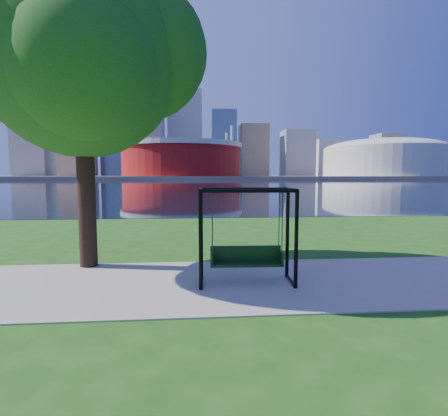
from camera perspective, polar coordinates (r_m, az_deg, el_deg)
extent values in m
plane|color=#1E5114|center=(8.87, 1.49, -11.17)|extent=(900.00, 900.00, 0.00)
cube|color=#9E937F|center=(8.39, 1.87, -12.03)|extent=(120.00, 4.00, 0.03)
cube|color=black|center=(110.48, -4.28, 4.04)|extent=(900.00, 180.00, 0.02)
cube|color=#937F60|center=(314.46, -4.60, 5.06)|extent=(900.00, 228.00, 2.00)
cylinder|color=maroon|center=(243.85, -6.95, 7.78)|extent=(80.00, 80.00, 22.00)
cylinder|color=silver|center=(244.44, -6.97, 10.01)|extent=(83.00, 83.00, 3.00)
cylinder|color=silver|center=(263.99, 0.44, 8.72)|extent=(2.00, 2.00, 32.00)
cylinder|color=silver|center=(266.24, -13.98, 8.53)|extent=(2.00, 2.00, 32.00)
cylinder|color=silver|center=(228.87, -15.51, 9.04)|extent=(2.00, 2.00, 32.00)
cylinder|color=silver|center=(226.24, 1.32, 9.28)|extent=(2.00, 2.00, 32.00)
cylinder|color=beige|center=(278.99, 24.59, 6.82)|extent=(84.00, 84.00, 20.00)
ellipsoid|color=beige|center=(279.44, 24.67, 8.67)|extent=(84.00, 84.00, 15.12)
cube|color=gray|center=(348.83, -28.68, 9.72)|extent=(28.00, 28.00, 62.00)
cube|color=#998466|center=(326.87, -22.93, 12.59)|extent=(26.00, 26.00, 88.00)
cube|color=slate|center=(343.75, -16.74, 12.99)|extent=(30.00, 24.00, 95.00)
cube|color=gray|center=(317.86, -12.04, 11.65)|extent=(24.00, 24.00, 72.00)
cube|color=silver|center=(345.83, -6.36, 11.88)|extent=(32.00, 28.00, 80.00)
cube|color=slate|center=(320.77, -0.10, 10.45)|extent=(22.00, 22.00, 58.00)
cube|color=#998466|center=(338.92, 4.82, 9.31)|extent=(26.00, 26.00, 48.00)
cube|color=gray|center=(338.00, 11.88, 8.72)|extent=(28.00, 24.00, 42.00)
cube|color=silver|center=(374.43, 16.70, 7.81)|extent=(30.00, 26.00, 36.00)
cube|color=gray|center=(377.93, 24.97, 7.82)|extent=(24.00, 24.00, 40.00)
cube|color=#998466|center=(411.39, 28.79, 6.86)|extent=(26.00, 26.00, 32.00)
sphere|color=#998466|center=(336.50, -23.24, 20.62)|extent=(10.00, 10.00, 10.00)
cylinder|color=black|center=(7.60, -3.85, -5.48)|extent=(0.09, 0.09, 2.19)
cylinder|color=black|center=(7.84, 11.72, -5.24)|extent=(0.09, 0.09, 2.19)
cylinder|color=black|center=(8.44, -3.73, -4.38)|extent=(0.09, 0.09, 2.19)
cylinder|color=black|center=(8.66, 10.31, -4.21)|extent=(0.09, 0.09, 2.19)
cylinder|color=black|center=(7.52, 4.12, 2.82)|extent=(2.10, 0.16, 0.09)
cylinder|color=black|center=(8.37, 3.42, 3.08)|extent=(2.10, 0.16, 0.09)
cylinder|color=black|center=(7.90, -3.84, 2.94)|extent=(0.12, 0.86, 0.09)
cylinder|color=black|center=(8.26, -3.74, -11.88)|extent=(0.10, 0.86, 0.07)
cylinder|color=black|center=(8.13, 11.12, 2.93)|extent=(0.12, 0.86, 0.09)
cylinder|color=black|center=(8.48, 10.86, -11.50)|extent=(0.10, 0.86, 0.07)
cube|color=black|center=(8.20, 3.68, -9.10)|extent=(1.68, 0.49, 0.06)
cube|color=black|center=(8.33, 3.54, -7.39)|extent=(1.67, 0.11, 0.36)
cube|color=black|center=(8.12, -2.03, -8.27)|extent=(0.06, 0.43, 0.32)
cube|color=black|center=(8.29, 9.27, -8.05)|extent=(0.06, 0.43, 0.32)
cylinder|color=#303035|center=(7.79, -1.90, -2.54)|extent=(0.02, 0.02, 1.38)
cylinder|color=#303035|center=(7.96, 9.49, -2.43)|extent=(0.02, 0.02, 1.38)
cylinder|color=#303035|center=(8.14, -1.93, -2.20)|extent=(0.02, 0.02, 1.38)
cylinder|color=#303035|center=(8.31, 8.98, -2.10)|extent=(0.02, 0.02, 1.38)
cylinder|color=black|center=(10.17, -21.61, 4.03)|extent=(0.47, 0.47, 4.70)
sphere|color=#204F17|center=(10.62, -22.25, 21.60)|extent=(5.13, 5.13, 5.13)
sphere|color=#204F17|center=(11.05, -13.72, 23.49)|extent=(3.85, 3.85, 3.85)
sphere|color=#204F17|center=(10.73, -30.12, 22.30)|extent=(4.06, 4.06, 4.06)
sphere|color=#204F17|center=(9.27, -21.75, 20.66)|extent=(3.42, 3.42, 3.42)
sphere|color=#204F17|center=(12.23, -23.57, 23.50)|extent=(3.64, 3.64, 3.64)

